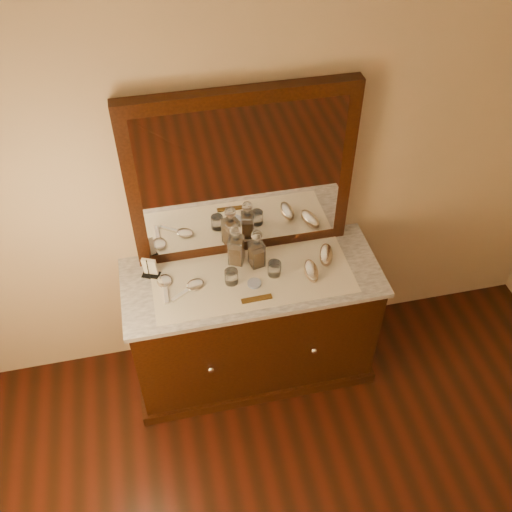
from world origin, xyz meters
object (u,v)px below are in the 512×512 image
decanter_right (257,252)px  hand_mirror_outer (165,283)px  mirror_frame (242,177)px  comb (257,299)px  brush_far (326,255)px  hand_mirror_inner (192,286)px  dresser_cabinet (252,326)px  pin_dish (254,283)px  decanter_left (236,248)px  napkin_rack (150,268)px  brush_near (311,271)px

decanter_right → hand_mirror_outer: decanter_right is taller
mirror_frame → comb: 0.65m
brush_far → hand_mirror_inner: size_ratio=0.86×
hand_mirror_outer → comb: bearing=-24.4°
decanter_right → brush_far: (0.40, -0.04, -0.07)m
dresser_cabinet → pin_dish: 0.46m
mirror_frame → decanter_left: mirror_frame is taller
comb → napkin_rack: (-0.53, 0.30, 0.05)m
dresser_cabinet → decanter_right: decanter_right is taller
brush_near → pin_dish: bearing=-178.3°
mirror_frame → brush_far: (0.44, -0.20, -0.47)m
pin_dish → decanter_right: size_ratio=0.31×
dresser_cabinet → brush_far: 0.64m
pin_dish → hand_mirror_inner: (-0.33, 0.05, 0.00)m
brush_far → hand_mirror_inner: brush_far is taller
dresser_cabinet → mirror_frame: 0.97m
decanter_right → hand_mirror_inner: (-0.38, -0.10, -0.09)m
napkin_rack → hand_mirror_outer: (0.07, -0.09, -0.05)m
dresser_cabinet → hand_mirror_inner: 0.56m
dresser_cabinet → mirror_frame: bearing=90.0°
mirror_frame → hand_mirror_outer: 0.71m
dresser_cabinet → decanter_left: bearing=116.2°
brush_far → comb: bearing=-153.9°
dresser_cabinet → comb: (-0.01, -0.18, 0.45)m
napkin_rack → mirror_frame: bearing=12.3°
hand_mirror_inner → decanter_right: bearing=14.9°
pin_dish → dresser_cabinet: bearing=88.4°
decanter_left → brush_near: bearing=-25.7°
hand_mirror_outer → hand_mirror_inner: size_ratio=1.03×
mirror_frame → hand_mirror_outer: mirror_frame is taller
hand_mirror_outer → mirror_frame: bearing=23.8°
pin_dish → decanter_right: 0.18m
dresser_cabinet → napkin_rack: bearing=167.0°
decanter_left → brush_near: (0.38, -0.19, -0.08)m
comb → brush_near: bearing=18.2°
mirror_frame → brush_near: 0.65m
brush_near → mirror_frame: bearing=136.8°
pin_dish → decanter_right: bearing=72.9°
comb → hand_mirror_outer: (-0.46, 0.21, 0.00)m
mirror_frame → hand_mirror_outer: size_ratio=5.56×
hand_mirror_outer → decanter_left: bearing=12.7°
mirror_frame → decanter_right: mirror_frame is taller
napkin_rack → decanter_right: (0.59, -0.05, 0.04)m
dresser_cabinet → mirror_frame: (0.00, 0.25, 0.94)m
hand_mirror_inner → napkin_rack: bearing=145.2°
dresser_cabinet → brush_far: size_ratio=7.77×
napkin_rack → decanter_right: size_ratio=0.59×
pin_dish → napkin_rack: bearing=160.4°
decanter_right → brush_far: size_ratio=1.38×
pin_dish → hand_mirror_outer: (-0.48, 0.10, 0.00)m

